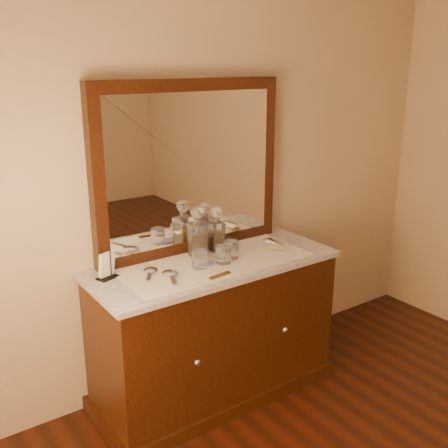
{
  "coord_description": "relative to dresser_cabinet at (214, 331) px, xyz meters",
  "views": [
    {
      "loc": [
        -1.55,
        -0.36,
        1.94
      ],
      "look_at": [
        0.0,
        1.85,
        1.1
      ],
      "focal_mm": 42.18,
      "sensor_mm": 36.0,
      "label": 1
    }
  ],
  "objects": [
    {
      "name": "knob_left",
      "position": [
        -0.3,
        -0.28,
        0.04
      ],
      "size": [
        0.04,
        0.04,
        0.04
      ],
      "primitive_type": "sphere",
      "color": "silver",
      "rests_on": "dresser_cabinet"
    },
    {
      "name": "brush_far",
      "position": [
        0.42,
        -0.02,
        0.47
      ],
      "size": [
        0.11,
        0.17,
        0.04
      ],
      "color": "tan",
      "rests_on": "lace_runner"
    },
    {
      "name": "mirror_frame",
      "position": [
        0.0,
        0.25,
        0.94
      ],
      "size": [
        1.2,
        0.08,
        1.0
      ],
      "primitive_type": "cube",
      "color": "black",
      "rests_on": "marble_top"
    },
    {
      "name": "marble_top",
      "position": [
        0.0,
        0.0,
        0.42
      ],
      "size": [
        1.44,
        0.59,
        0.03
      ],
      "primitive_type": "cube",
      "color": "white",
      "rests_on": "dresser_cabinet"
    },
    {
      "name": "napkin_rack",
      "position": [
        -0.59,
        0.13,
        0.51
      ],
      "size": [
        0.12,
        0.09,
        0.16
      ],
      "color": "black",
      "rests_on": "marble_top"
    },
    {
      "name": "decanter_left",
      "position": [
        -0.03,
        0.13,
        0.56
      ],
      "size": [
        0.11,
        0.11,
        0.3
      ],
      "color": "brown",
      "rests_on": "lace_runner"
    },
    {
      "name": "tumblers",
      "position": [
        0.01,
        -0.03,
        0.49
      ],
      "size": [
        0.32,
        0.13,
        0.1
      ],
      "color": "white",
      "rests_on": "lace_runner"
    },
    {
      "name": "dresser_cabinet",
      "position": [
        0.0,
        0.0,
        0.0
      ],
      "size": [
        1.4,
        0.55,
        0.82
      ],
      "primitive_type": "cube",
      "color": "black",
      "rests_on": "floor"
    },
    {
      "name": "decanter_right",
      "position": [
        0.11,
        0.14,
        0.55
      ],
      "size": [
        0.09,
        0.09,
        0.27
      ],
      "color": "brown",
      "rests_on": "lace_runner"
    },
    {
      "name": "mirror_glass",
      "position": [
        0.0,
        0.21,
        0.94
      ],
      "size": [
        1.06,
        0.01,
        0.86
      ],
      "primitive_type": "cube",
      "color": "white",
      "rests_on": "marble_top"
    },
    {
      "name": "lace_runner",
      "position": [
        0.0,
        -0.02,
        0.44
      ],
      "size": [
        1.1,
        0.45,
        0.0
      ],
      "primitive_type": "cube",
      "color": "silver",
      "rests_on": "marble_top"
    },
    {
      "name": "hand_mirror_inner",
      "position": [
        -0.31,
        -0.05,
        0.45
      ],
      "size": [
        0.12,
        0.22,
        0.02
      ],
      "color": "silver",
      "rests_on": "lace_runner"
    },
    {
      "name": "comb",
      "position": [
        -0.09,
        -0.2,
        0.45
      ],
      "size": [
        0.14,
        0.05,
        0.01
      ],
      "primitive_type": "cube",
      "rotation": [
        0.0,
        0.0,
        0.14
      ],
      "color": "#663212",
      "rests_on": "lace_runner"
    },
    {
      "name": "hand_mirror_outer",
      "position": [
        -0.38,
        0.05,
        0.45
      ],
      "size": [
        0.15,
        0.19,
        0.02
      ],
      "color": "silver",
      "rests_on": "lace_runner"
    },
    {
      "name": "dresser_plinth",
      "position": [
        0.0,
        0.0,
        -0.37
      ],
      "size": [
        1.46,
        0.59,
        0.08
      ],
      "primitive_type": "cube",
      "color": "black",
      "rests_on": "floor"
    },
    {
      "name": "brush_near",
      "position": [
        0.43,
        -0.03,
        0.47
      ],
      "size": [
        0.08,
        0.18,
        0.05
      ],
      "color": "tan",
      "rests_on": "lace_runner"
    },
    {
      "name": "knob_right",
      "position": [
        0.3,
        -0.28,
        0.04
      ],
      "size": [
        0.04,
        0.04,
        0.04
      ],
      "primitive_type": "sphere",
      "color": "silver",
      "rests_on": "dresser_cabinet"
    },
    {
      "name": "pin_dish",
      "position": [
        -0.07,
        -0.03,
        0.45
      ],
      "size": [
        0.09,
        0.09,
        0.01
      ],
      "primitive_type": "cylinder",
      "rotation": [
        0.0,
        0.0,
        -0.04
      ],
      "color": "silver",
      "rests_on": "lace_runner"
    }
  ]
}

